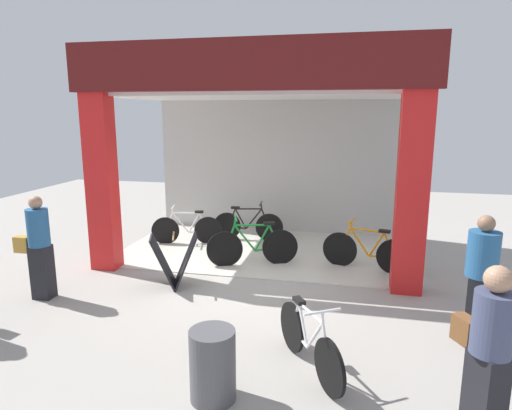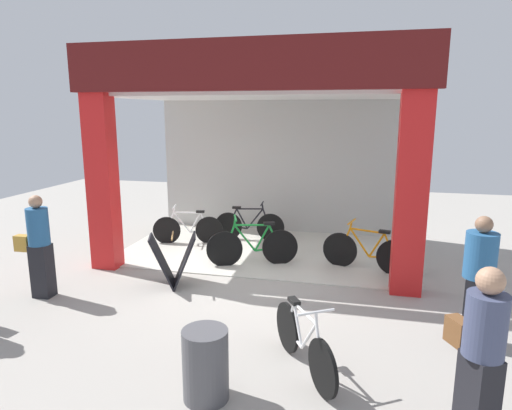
{
  "view_description": "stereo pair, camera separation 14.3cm",
  "coord_description": "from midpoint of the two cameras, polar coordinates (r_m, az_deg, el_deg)",
  "views": [
    {
      "loc": [
        1.77,
        -7.24,
        2.88
      ],
      "look_at": [
        0.0,
        0.84,
        1.15
      ],
      "focal_mm": 31.49,
      "sensor_mm": 36.0,
      "label": 1
    },
    {
      "loc": [
        1.91,
        -7.21,
        2.88
      ],
      "look_at": [
        0.0,
        0.84,
        1.15
      ],
      "focal_mm": 31.49,
      "sensor_mm": 36.0,
      "label": 2
    }
  ],
  "objects": [
    {
      "name": "trash_bin",
      "position": [
        4.83,
        -5.53,
        -19.54
      ],
      "size": [
        0.47,
        0.47,
        0.75
      ],
      "primitive_type": "cylinder",
      "color": "#4C4C51",
      "rests_on": "ground"
    },
    {
      "name": "sandwich_board_sign",
      "position": [
        7.63,
        -9.92,
        -6.99
      ],
      "size": [
        0.89,
        0.75,
        0.9
      ],
      "color": "black",
      "rests_on": "ground"
    },
    {
      "name": "bicycle_inside_1",
      "position": [
        8.51,
        0.07,
        -5.25
      ],
      "size": [
        1.65,
        0.65,
        0.96
      ],
      "color": "black",
      "rests_on": "ground"
    },
    {
      "name": "pedestrian_0",
      "position": [
        6.27,
        26.99,
        -8.3
      ],
      "size": [
        0.49,
        0.49,
        1.65
      ],
      "color": "black",
      "rests_on": "ground"
    },
    {
      "name": "pedestrian_3",
      "position": [
        4.52,
        27.5,
        -16.34
      ],
      "size": [
        0.49,
        0.64,
        1.63
      ],
      "color": "black",
      "rests_on": "ground"
    },
    {
      "name": "bicycle_inside_2",
      "position": [
        10.02,
        -8.2,
        -2.99
      ],
      "size": [
        1.51,
        0.49,
        0.85
      ],
      "color": "black",
      "rests_on": "ground"
    },
    {
      "name": "ground_plane",
      "position": [
        8.0,
        -0.88,
        -9.3
      ],
      "size": [
        19.67,
        19.67,
        0.0
      ],
      "primitive_type": "plane",
      "color": "#9E9991",
      "rests_on": "ground"
    },
    {
      "name": "bicycle_parked_0",
      "position": [
        5.29,
        6.84,
        -16.99
      ],
      "size": [
        0.86,
        1.33,
        0.85
      ],
      "color": "black",
      "rests_on": "ground"
    },
    {
      "name": "shop_facade",
      "position": [
        9.14,
        1.7,
        7.14
      ],
      "size": [
        6.03,
        3.66,
        4.0
      ],
      "color": "beige",
      "rests_on": "ground"
    },
    {
      "name": "bicycle_inside_0",
      "position": [
        8.51,
        14.38,
        -5.77
      ],
      "size": [
        1.62,
        0.53,
        0.91
      ],
      "color": "black",
      "rests_on": "ground"
    },
    {
      "name": "pedestrian_2",
      "position": [
        7.74,
        -25.38,
        -4.67
      ],
      "size": [
        0.59,
        0.33,
        1.63
      ],
      "color": "black",
      "rests_on": "ground"
    },
    {
      "name": "bicycle_inside_3",
      "position": [
        10.19,
        -0.48,
        -2.57
      ],
      "size": [
        1.59,
        0.44,
        0.88
      ],
      "color": "black",
      "rests_on": "ground"
    }
  ]
}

